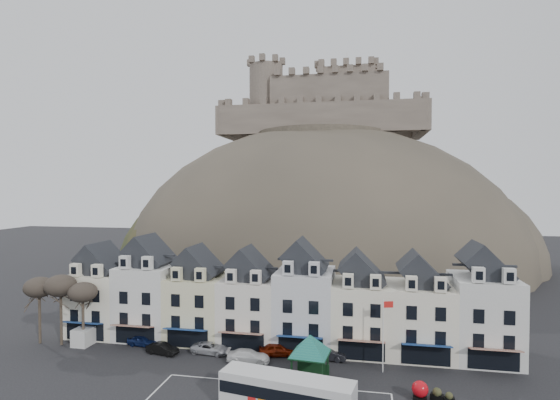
{
  "coord_description": "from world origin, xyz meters",
  "views": [
    {
      "loc": [
        10.29,
        -36.47,
        19.45
      ],
      "look_at": [
        -1.25,
        24.0,
        17.51
      ],
      "focal_mm": 28.0,
      "sensor_mm": 36.0,
      "label": 1
    }
  ],
  "objects_px": {
    "flagpole": "(384,330)",
    "car_black": "(163,349)",
    "car_white": "(248,356)",
    "car_charcoal": "(327,353)",
    "bus": "(287,393)",
    "red_buoy": "(420,391)",
    "car_silver": "(210,348)",
    "bus_shelter": "(310,345)",
    "car_maroon": "(278,349)",
    "white_van": "(89,334)",
    "car_navy": "(143,341)"
  },
  "relations": [
    {
      "from": "bus",
      "to": "car_navy",
      "type": "distance_m",
      "value": 23.48
    },
    {
      "from": "bus",
      "to": "car_white",
      "type": "distance_m",
      "value": 11.69
    },
    {
      "from": "flagpole",
      "to": "car_black",
      "type": "xyz_separation_m",
      "value": [
        -24.95,
        0.21,
        -3.77
      ]
    },
    {
      "from": "car_white",
      "to": "car_navy",
      "type": "bearing_deg",
      "value": 73.54
    },
    {
      "from": "bus",
      "to": "red_buoy",
      "type": "xyz_separation_m",
      "value": [
        11.51,
        4.48,
        -0.9
      ]
    },
    {
      "from": "car_silver",
      "to": "bus_shelter",
      "type": "bearing_deg",
      "value": -108.2
    },
    {
      "from": "flagpole",
      "to": "car_silver",
      "type": "relative_size",
      "value": 1.75
    },
    {
      "from": "car_maroon",
      "to": "car_silver",
      "type": "bearing_deg",
      "value": 81.63
    },
    {
      "from": "red_buoy",
      "to": "white_van",
      "type": "bearing_deg",
      "value": 168.55
    },
    {
      "from": "car_navy",
      "to": "car_charcoal",
      "type": "relative_size",
      "value": 0.89
    },
    {
      "from": "car_silver",
      "to": "red_buoy",
      "type": "bearing_deg",
      "value": -103.6
    },
    {
      "from": "flagpole",
      "to": "car_white",
      "type": "height_order",
      "value": "flagpole"
    },
    {
      "from": "bus",
      "to": "car_white",
      "type": "relative_size",
      "value": 2.51
    },
    {
      "from": "car_white",
      "to": "car_charcoal",
      "type": "height_order",
      "value": "car_charcoal"
    },
    {
      "from": "red_buoy",
      "to": "flagpole",
      "type": "relative_size",
      "value": 0.23
    },
    {
      "from": "bus",
      "to": "car_maroon",
      "type": "height_order",
      "value": "bus"
    },
    {
      "from": "red_buoy",
      "to": "car_silver",
      "type": "distance_m",
      "value": 23.64
    },
    {
      "from": "car_black",
      "to": "flagpole",
      "type": "bearing_deg",
      "value": -79.59
    },
    {
      "from": "car_white",
      "to": "car_maroon",
      "type": "height_order",
      "value": "car_maroon"
    },
    {
      "from": "bus",
      "to": "car_maroon",
      "type": "relative_size",
      "value": 2.72
    },
    {
      "from": "car_white",
      "to": "car_maroon",
      "type": "bearing_deg",
      "value": -57.31
    },
    {
      "from": "flagpole",
      "to": "car_navy",
      "type": "relative_size",
      "value": 2.02
    },
    {
      "from": "car_black",
      "to": "car_white",
      "type": "bearing_deg",
      "value": -81.26
    },
    {
      "from": "bus",
      "to": "car_charcoal",
      "type": "distance_m",
      "value": 12.61
    },
    {
      "from": "white_van",
      "to": "car_silver",
      "type": "relative_size",
      "value": 1.05
    },
    {
      "from": "car_silver",
      "to": "bus",
      "type": "bearing_deg",
      "value": -132.5
    },
    {
      "from": "car_charcoal",
      "to": "bus_shelter",
      "type": "bearing_deg",
      "value": 172.18
    },
    {
      "from": "flagpole",
      "to": "car_maroon",
      "type": "distance_m",
      "value": 12.45
    },
    {
      "from": "car_maroon",
      "to": "bus_shelter",
      "type": "bearing_deg",
      "value": -156.16
    },
    {
      "from": "bus",
      "to": "car_maroon",
      "type": "distance_m",
      "value": 12.76
    },
    {
      "from": "car_white",
      "to": "car_silver",
      "type": "bearing_deg",
      "value": 64.99
    },
    {
      "from": "red_buoy",
      "to": "car_white",
      "type": "xyz_separation_m",
      "value": [
        -17.55,
        5.46,
        -0.23
      ]
    },
    {
      "from": "white_van",
      "to": "car_white",
      "type": "height_order",
      "value": "white_van"
    },
    {
      "from": "bus_shelter",
      "to": "white_van",
      "type": "height_order",
      "value": "bus_shelter"
    },
    {
      "from": "bus_shelter",
      "to": "car_white",
      "type": "xyz_separation_m",
      "value": [
        -7.26,
        3.33,
        -2.94
      ]
    },
    {
      "from": "car_black",
      "to": "car_maroon",
      "type": "relative_size",
      "value": 0.87
    },
    {
      "from": "white_van",
      "to": "car_maroon",
      "type": "xyz_separation_m",
      "value": [
        24.03,
        0.0,
        -0.3
      ]
    },
    {
      "from": "car_silver",
      "to": "car_charcoal",
      "type": "bearing_deg",
      "value": -83.01
    },
    {
      "from": "car_maroon",
      "to": "car_charcoal",
      "type": "bearing_deg",
      "value": -103.66
    },
    {
      "from": "bus",
      "to": "car_white",
      "type": "height_order",
      "value": "bus"
    },
    {
      "from": "car_black",
      "to": "car_silver",
      "type": "bearing_deg",
      "value": -65.93
    },
    {
      "from": "bus",
      "to": "car_navy",
      "type": "relative_size",
      "value": 3.14
    },
    {
      "from": "car_charcoal",
      "to": "red_buoy",
      "type": "bearing_deg",
      "value": -126.48
    },
    {
      "from": "car_black",
      "to": "car_charcoal",
      "type": "height_order",
      "value": "car_charcoal"
    },
    {
      "from": "car_navy",
      "to": "car_black",
      "type": "xyz_separation_m",
      "value": [
        3.55,
        -1.99,
        -0.02
      ]
    },
    {
      "from": "car_silver",
      "to": "car_charcoal",
      "type": "xyz_separation_m",
      "value": [
        13.5,
        0.73,
        0.09
      ]
    },
    {
      "from": "car_maroon",
      "to": "car_black",
      "type": "bearing_deg",
      "value": 84.87
    },
    {
      "from": "bus_shelter",
      "to": "red_buoy",
      "type": "height_order",
      "value": "bus_shelter"
    },
    {
      "from": "bus_shelter",
      "to": "car_charcoal",
      "type": "relative_size",
      "value": 1.7
    },
    {
      "from": "flagpole",
      "to": "car_silver",
      "type": "bearing_deg",
      "value": 175.72
    }
  ]
}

